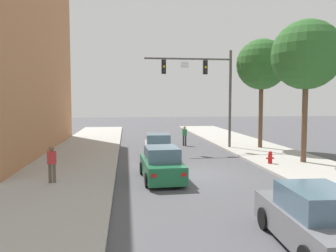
% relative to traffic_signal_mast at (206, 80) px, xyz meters
% --- Properties ---
extents(ground_plane, '(120.00, 120.00, 0.00)m').
position_rel_traffic_signal_mast_xyz_m(ground_plane, '(-2.68, -8.52, -5.35)').
color(ground_plane, '#4C4C51').
extents(sidewalk_left, '(5.00, 60.00, 0.15)m').
position_rel_traffic_signal_mast_xyz_m(sidewalk_left, '(-9.18, -8.52, -5.28)').
color(sidewalk_left, '#A8A59E').
rests_on(sidewalk_left, ground).
extents(sidewalk_right, '(5.00, 60.00, 0.15)m').
position_rel_traffic_signal_mast_xyz_m(sidewalk_right, '(3.82, -8.52, -5.28)').
color(sidewalk_right, '#A8A59E').
rests_on(sidewalk_right, ground).
extents(traffic_signal_mast, '(6.77, 0.38, 7.50)m').
position_rel_traffic_signal_mast_xyz_m(traffic_signal_mast, '(0.00, 0.00, 0.00)').
color(traffic_signal_mast, '#514C47').
rests_on(traffic_signal_mast, sidewalk_right).
extents(car_lead_silver, '(1.98, 4.31, 1.60)m').
position_rel_traffic_signal_mast_xyz_m(car_lead_silver, '(-4.05, -3.34, -4.63)').
color(car_lead_silver, '#B7B7BC').
rests_on(car_lead_silver, ground).
extents(car_following_green, '(1.97, 4.30, 1.60)m').
position_rel_traffic_signal_mast_xyz_m(car_following_green, '(-4.48, -9.58, -4.63)').
color(car_following_green, '#1E663D').
rests_on(car_following_green, ground).
extents(car_third_grey, '(1.99, 4.31, 1.60)m').
position_rel_traffic_signal_mast_xyz_m(car_third_grey, '(-1.37, -17.49, -4.63)').
color(car_third_grey, slate).
rests_on(car_third_grey, ground).
extents(pedestrian_sidewalk_left_walker, '(0.36, 0.22, 1.64)m').
position_rel_traffic_signal_mast_xyz_m(pedestrian_sidewalk_left_walker, '(-9.42, -10.17, -4.29)').
color(pedestrian_sidewalk_left_walker, brown).
rests_on(pedestrian_sidewalk_left_walker, sidewalk_left).
extents(pedestrian_crossing_road, '(0.36, 0.22, 1.64)m').
position_rel_traffic_signal_mast_xyz_m(pedestrian_crossing_road, '(-1.28, 2.22, -4.44)').
color(pedestrian_crossing_road, '#333338').
rests_on(pedestrian_crossing_road, ground).
extents(fire_hydrant, '(0.48, 0.24, 0.72)m').
position_rel_traffic_signal_mast_xyz_m(fire_hydrant, '(2.14, -6.98, -4.84)').
color(fire_hydrant, red).
rests_on(fire_hydrant, sidewalk_right).
extents(street_tree_nearest, '(4.04, 4.04, 8.32)m').
position_rel_traffic_signal_mast_xyz_m(street_tree_nearest, '(4.30, -6.78, 1.07)').
color(street_tree_nearest, brown).
rests_on(street_tree_nearest, sidewalk_right).
extents(street_tree_second, '(3.86, 3.86, 8.34)m').
position_rel_traffic_signal_mast_xyz_m(street_tree_second, '(4.22, -0.49, 1.18)').
color(street_tree_second, brown).
rests_on(street_tree_second, sidewalk_right).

